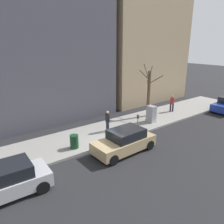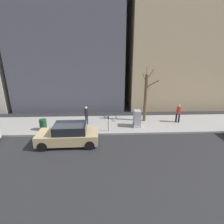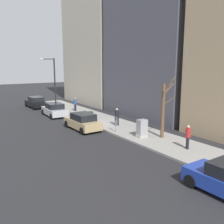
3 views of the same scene
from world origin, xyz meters
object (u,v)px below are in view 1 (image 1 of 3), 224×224
pedestrian_midblock (108,120)px  office_tower_left (128,27)px  bare_tree (149,92)px  parked_car_silver (4,182)px  trash_bin (74,141)px  office_block_center (28,20)px  pedestrian_near_meter (172,102)px  parking_meter (138,121)px  parked_car_tan (125,141)px  utility_box (151,114)px

pedestrian_midblock → office_tower_left: office_tower_left is taller
pedestrian_midblock → office_tower_left: (8.99, -9.84, 7.53)m
bare_tree → office_tower_left: 11.25m
parked_car_silver → trash_bin: size_ratio=4.74×
office_block_center → trash_bin: bearing=173.6°
bare_tree → pedestrian_near_meter: 3.27m
trash_bin → parking_meter: bearing=-94.8°
parked_car_tan → bare_tree: 7.55m
parked_car_tan → pedestrian_midblock: size_ratio=2.55×
pedestrian_midblock → pedestrian_near_meter: bearing=-73.6°
parking_meter → bare_tree: 4.31m
pedestrian_midblock → parked_car_tan: bearing=178.1°
parked_car_silver → bare_tree: size_ratio=0.89×
parked_car_tan → parked_car_silver: same height
parked_car_tan → parked_car_silver: size_ratio=0.99×
trash_bin → office_tower_left: (9.96, -13.28, 8.02)m
pedestrian_near_meter → office_block_center: bearing=175.5°
pedestrian_near_meter → pedestrian_midblock: (-0.23, 8.19, 0.00)m
parked_car_tan → parking_meter: 3.31m
parked_car_silver → office_block_center: office_block_center is taller
trash_bin → pedestrian_midblock: pedestrian_midblock is taller
pedestrian_midblock → office_tower_left: size_ratio=0.10×
trash_bin → office_block_center: 13.46m
bare_tree → pedestrian_midblock: (-0.75, 5.27, -1.37)m
trash_bin → parked_car_silver: bearing=114.1°
bare_tree → pedestrian_near_meter: bearing=-100.2°
parked_car_silver → trash_bin: bearing=-63.7°
bare_tree → office_tower_left: (8.24, -4.56, 6.16)m
parked_car_tan → trash_bin: size_ratio=4.71×
parked_car_tan → pedestrian_midblock: 3.31m
bare_tree → parked_car_silver: bearing=105.9°
parked_car_silver → pedestrian_midblock: size_ratio=2.57×
office_tower_left → utility_box: bearing=150.0°
parked_car_tan → parked_car_silver: (0.06, 7.23, 0.00)m
office_tower_left → office_block_center: bearing=87.1°
parked_car_tan → office_tower_left: (12.14, -10.78, 7.89)m
parking_meter → office_tower_left: bearing=-37.4°
parked_car_tan → office_tower_left: size_ratio=0.25×
utility_box → office_block_center: 14.52m
utility_box → parked_car_silver: bearing=101.4°
pedestrian_midblock → office_block_center: office_block_center is taller
parking_meter → pedestrian_midblock: bearing=52.7°
parking_meter → utility_box: bearing=-70.9°
utility_box → pedestrian_near_meter: bearing=-78.3°
parked_car_tan → office_tower_left: bearing=-42.8°
parked_car_tan → bare_tree: (3.91, -6.22, 1.73)m
parked_car_silver → utility_box: utility_box is taller
pedestrian_near_meter → office_block_center: 16.04m
trash_bin → pedestrian_midblock: (0.97, -3.44, 0.49)m
parked_car_tan → pedestrian_near_meter: bearing=-70.8°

